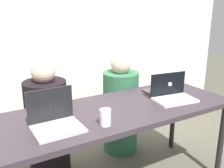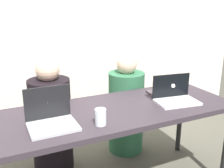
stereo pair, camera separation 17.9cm
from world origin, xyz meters
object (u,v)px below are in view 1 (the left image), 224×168
at_px(laptop_back_right, 164,89).
at_px(laptop_front_left, 55,120).
at_px(laptop_front_right, 172,94).
at_px(person_on_left, 48,124).
at_px(person_on_right, 121,109).
at_px(water_glass_left, 105,118).

xyz_separation_m(laptop_back_right, laptop_front_left, (-1.06, -0.16, 0.01)).
relative_size(laptop_front_right, laptop_back_right, 1.17).
bearing_deg(person_on_left, person_on_right, 167.79).
xyz_separation_m(person_on_right, laptop_back_right, (0.15, -0.49, 0.33)).
bearing_deg(person_on_left, laptop_back_right, 140.32).
bearing_deg(person_on_right, laptop_front_left, 31.88).
bearing_deg(laptop_front_right, laptop_front_left, -171.85).
distance_m(person_on_right, laptop_front_left, 1.17).
bearing_deg(person_on_right, laptop_front_right, 97.04).
bearing_deg(water_glass_left, person_on_left, 102.92).
distance_m(laptop_front_right, laptop_front_left, 1.03).
bearing_deg(laptop_front_right, person_on_right, 107.96).
height_order(person_on_right, laptop_back_right, person_on_right).
distance_m(person_on_right, laptop_front_right, 0.72).
bearing_deg(person_on_left, water_glass_left, 90.71).
height_order(person_on_left, laptop_front_left, person_on_left).
relative_size(person_on_left, person_on_right, 1.03).
xyz_separation_m(person_on_left, laptop_front_left, (-0.12, -0.64, 0.33)).
xyz_separation_m(person_on_left, laptop_front_right, (0.90, -0.63, 0.32)).
bearing_deg(laptop_front_right, water_glass_left, -161.23).
height_order(person_on_right, laptop_front_left, person_on_right).
bearing_deg(person_on_left, laptop_front_right, 132.81).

